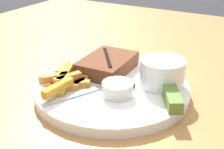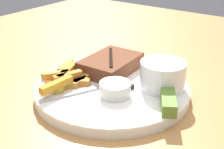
% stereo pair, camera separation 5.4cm
% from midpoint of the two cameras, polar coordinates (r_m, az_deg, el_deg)
% --- Properties ---
extents(dining_table, '(1.32, 1.26, 0.78)m').
position_cam_midpoint_polar(dining_table, '(0.60, 2.63, -9.76)').
color(dining_table, '#A87542').
rests_on(dining_table, ground_plane).
extents(dinner_plate, '(0.27, 0.27, 0.02)m').
position_cam_midpoint_polar(dinner_plate, '(0.56, 2.80, -2.78)').
color(dinner_plate, white).
rests_on(dinner_plate, dining_table).
extents(steak_portion, '(0.12, 0.09, 0.03)m').
position_cam_midpoint_polar(steak_portion, '(0.60, 2.38, 1.84)').
color(steak_portion, brown).
rests_on(steak_portion, dinner_plate).
extents(fries_pile, '(0.14, 0.09, 0.02)m').
position_cam_midpoint_polar(fries_pile, '(0.55, -5.56, -0.92)').
color(fries_pile, orange).
rests_on(fries_pile, dinner_plate).
extents(coleslaw_cup, '(0.08, 0.08, 0.05)m').
position_cam_midpoint_polar(coleslaw_cup, '(0.54, 12.11, 0.14)').
color(coleslaw_cup, white).
rests_on(coleslaw_cup, dinner_plate).
extents(dipping_sauce_cup, '(0.05, 0.05, 0.02)m').
position_cam_midpoint_polar(dipping_sauce_cup, '(0.51, 3.61, -2.61)').
color(dipping_sauce_cup, silver).
rests_on(dipping_sauce_cup, dinner_plate).
extents(pickle_spear, '(0.08, 0.06, 0.02)m').
position_cam_midpoint_polar(pickle_spear, '(0.50, 13.30, -4.46)').
color(pickle_spear, '#567A2D').
rests_on(pickle_spear, dinner_plate).
extents(fork_utensil, '(0.13, 0.07, 0.00)m').
position_cam_midpoint_polar(fork_utensil, '(0.52, -3.91, -3.41)').
color(fork_utensil, '#B7B7BC').
rests_on(fork_utensil, dinner_plate).
extents(knife_utensil, '(0.06, 0.16, 0.01)m').
position_cam_midpoint_polar(knife_utensil, '(0.58, 1.93, -0.31)').
color(knife_utensil, '#B7B7BC').
rests_on(knife_utensil, dinner_plate).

